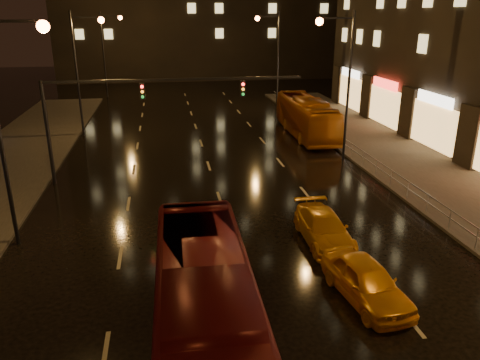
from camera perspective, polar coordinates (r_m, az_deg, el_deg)
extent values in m
plane|color=black|center=(29.98, -3.45, 0.57)|extent=(140.00, 140.00, 0.00)
cube|color=#38332D|center=(29.99, 24.28, -1.05)|extent=(7.00, 70.00, 0.15)
cylinder|color=black|center=(29.76, -22.36, 5.19)|extent=(0.22, 0.22, 6.20)
cube|color=black|center=(28.45, -7.80, 12.04)|extent=(15.20, 0.14, 0.14)
cube|color=black|center=(28.56, -11.82, 10.52)|extent=(0.32, 0.18, 0.95)
cube|color=black|center=(28.94, 0.34, 11.04)|extent=(0.32, 0.18, 0.95)
sphere|color=#FF1E19|center=(28.39, -11.87, 11.08)|extent=(0.18, 0.18, 0.18)
cylinder|color=#99999E|center=(54.57, 4.63, 9.95)|extent=(0.04, 0.04, 1.00)
cube|color=#99999E|center=(30.53, 16.35, 2.31)|extent=(0.05, 56.00, 0.05)
cube|color=#99999E|center=(30.64, 16.28, 1.60)|extent=(0.05, 56.00, 0.05)
imported|color=#570C0E|center=(13.64, -4.02, -16.99)|extent=(3.01, 11.90, 3.30)
imported|color=#AB5911|center=(40.08, 8.07, 7.65)|extent=(2.97, 11.42, 3.16)
imported|color=orange|center=(17.70, 15.14, -11.81)|extent=(2.34, 4.56, 1.48)
imported|color=orange|center=(21.47, 10.18, -5.78)|extent=(1.95, 4.66, 1.35)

